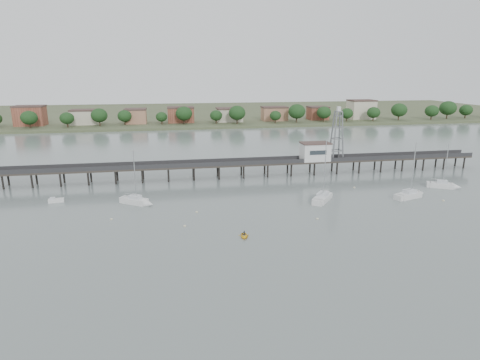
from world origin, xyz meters
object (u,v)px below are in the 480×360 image
Objects in this scene: pier at (230,164)px; sailboat_b at (140,202)px; sailboat_d at (413,195)px; lattice_tower at (337,136)px; white_tender at (56,200)px; yellow_dinghy at (244,237)px; sailboat_c at (325,196)px; sailboat_e at (446,186)px.

sailboat_b is (-23.92, -20.47, -3.15)m from pier.
lattice_tower is at bearing 89.65° from sailboat_d.
white_tender is 1.28× the size of yellow_dinghy.
lattice_tower is at bearing 2.76° from white_tender.
pier is 43.18m from yellow_dinghy.
sailboat_b is 0.87× the size of sailboat_c.
pier is at bearing 128.04° from sailboat_d.
lattice_tower reaches higher than yellow_dinghy.
lattice_tower reaches higher than pier.
sailboat_d is (40.34, -26.08, -3.16)m from pier.
white_tender is at bearing -160.76° from sailboat_b.
yellow_dinghy is at bearing -178.36° from sailboat_d.
pier is at bearing -172.38° from sailboat_e.
sailboat_e is at bearing -21.04° from pier.
white_tender is 47.78m from yellow_dinghy.
sailboat_b is at bearing -139.44° from pier.
sailboat_c is at bearing 44.79° from yellow_dinghy.
sailboat_b is 19.83m from white_tender.
sailboat_e is 61.50m from yellow_dinghy.
yellow_dinghy is at bearing -43.93° from white_tender.
sailboat_e reaches higher than pier.
sailboat_e is (21.85, -20.53, -10.45)m from lattice_tower.
sailboat_c reaches higher than white_tender.
sailboat_b is 3.66× the size of white_tender.
pier is 57.25m from sailboat_e.
lattice_tower is at bearing 11.27° from sailboat_c.
sailboat_b is 4.67× the size of yellow_dinghy.
pier is 32.34m from lattice_tower.
sailboat_e is 96.58m from white_tender.
sailboat_d is 64.51m from sailboat_b.
white_tender is at bearing -160.31° from pier.
sailboat_e reaches higher than white_tender.
lattice_tower is 29.46m from sailboat_d.
sailboat_b is (-77.27, 0.06, -0.00)m from sailboat_e.
sailboat_c is at bearing -117.81° from lattice_tower.
yellow_dinghy reaches higher than white_tender.
sailboat_e is 34.62m from sailboat_c.
sailboat_b reaches higher than white_tender.
sailboat_c reaches higher than yellow_dinghy.
sailboat_d reaches higher than yellow_dinghy.
white_tender is (-43.10, -15.42, -3.39)m from pier.
sailboat_c is 62.57m from white_tender.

